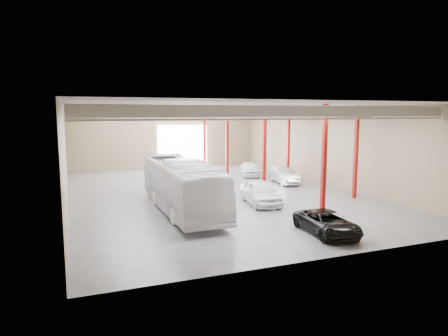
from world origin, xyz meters
TOP-DOWN VIEW (x-y plane):
  - depot_shell at (0.13, 0.48)m, footprint 22.12×32.12m
  - coach_bus at (-3.88, -5.08)m, footprint 3.00×12.30m
  - black_sedan at (1.98, -13.00)m, footprint 2.41×4.66m
  - car_row_a at (1.90, -5.19)m, footprint 2.65×5.18m
  - car_row_b at (0.24, 4.50)m, footprint 1.92×4.25m
  - car_row_c at (-0.39, 9.90)m, footprint 2.83×5.47m
  - car_right_near at (7.67, 1.48)m, footprint 1.97×4.53m
  - car_right_far at (6.58, 6.68)m, footprint 3.02×4.65m

SIDE VIEW (x-z plane):
  - black_sedan at x=1.98m, z-range 0.00..1.25m
  - car_row_b at x=0.24m, z-range 0.00..1.35m
  - car_right_near at x=7.67m, z-range 0.00..1.45m
  - car_right_far at x=6.58m, z-range 0.00..1.47m
  - car_row_c at x=-0.39m, z-range 0.00..1.51m
  - car_row_a at x=1.90m, z-range 0.00..1.69m
  - coach_bus at x=-3.88m, z-range 0.00..3.42m
  - depot_shell at x=0.13m, z-range 1.44..8.51m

